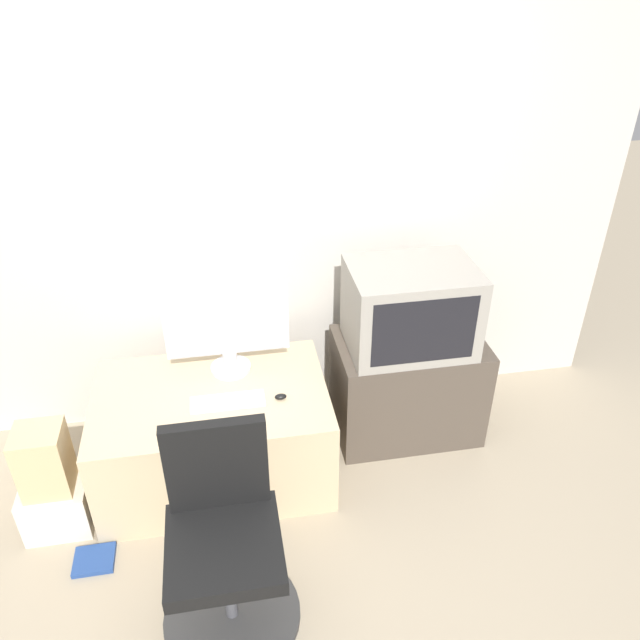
# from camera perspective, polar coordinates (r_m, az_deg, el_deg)

# --- Properties ---
(ground_plane) EXTENTS (12.00, 12.00, 0.00)m
(ground_plane) POSITION_cam_1_polar(r_m,az_deg,el_deg) (2.99, -5.47, -23.48)
(ground_plane) COLOR tan
(wall_back) EXTENTS (4.40, 0.05, 2.60)m
(wall_back) POSITION_cam_1_polar(r_m,az_deg,el_deg) (3.24, -8.95, 10.69)
(wall_back) COLOR beige
(wall_back) RESTS_ON ground_plane
(desk) EXTENTS (1.15, 0.75, 0.53)m
(desk) POSITION_cam_1_polar(r_m,az_deg,el_deg) (3.29, -9.61, -10.25)
(desk) COLOR #CCB289
(desk) RESTS_ON ground_plane
(side_stand) EXTENTS (0.79, 0.50, 0.59)m
(side_stand) POSITION_cam_1_polar(r_m,az_deg,el_deg) (3.54, 7.94, -5.99)
(side_stand) COLOR #4C4238
(side_stand) RESTS_ON ground_plane
(main_monitor) EXTENTS (0.62, 0.21, 0.48)m
(main_monitor) POSITION_cam_1_polar(r_m,az_deg,el_deg) (3.12, -8.49, -0.67)
(main_monitor) COLOR silver
(main_monitor) RESTS_ON desk
(keyboard) EXTENTS (0.36, 0.12, 0.01)m
(keyboard) POSITION_cam_1_polar(r_m,az_deg,el_deg) (3.05, -8.44, -7.38)
(keyboard) COLOR white
(keyboard) RESTS_ON desk
(mouse) EXTENTS (0.06, 0.03, 0.03)m
(mouse) POSITION_cam_1_polar(r_m,az_deg,el_deg) (3.04, -3.62, -7.01)
(mouse) COLOR black
(mouse) RESTS_ON desk
(crt_tv) EXTENTS (0.64, 0.46, 0.45)m
(crt_tv) POSITION_cam_1_polar(r_m,az_deg,el_deg) (3.22, 8.30, 1.06)
(crt_tv) COLOR gray
(crt_tv) RESTS_ON side_stand
(office_chair) EXTENTS (0.57, 0.57, 0.91)m
(office_chair) POSITION_cam_1_polar(r_m,az_deg,el_deg) (2.66, -8.67, -20.01)
(office_chair) COLOR #333333
(office_chair) RESTS_ON ground_plane
(cardboard_box_lower) EXTENTS (0.31, 0.25, 0.26)m
(cardboard_box_lower) POSITION_cam_1_polar(r_m,az_deg,el_deg) (3.35, -22.82, -15.35)
(cardboard_box_lower) COLOR beige
(cardboard_box_lower) RESTS_ON ground_plane
(cardboard_box_upper) EXTENTS (0.22, 0.20, 0.33)m
(cardboard_box_upper) POSITION_cam_1_polar(r_m,az_deg,el_deg) (3.15, -23.95, -11.63)
(cardboard_box_upper) COLOR #D1B27F
(cardboard_box_upper) RESTS_ON cardboard_box_lower
(book) EXTENTS (0.18, 0.16, 0.02)m
(book) POSITION_cam_1_polar(r_m,az_deg,el_deg) (3.23, -19.94, -19.92)
(book) COLOR navy
(book) RESTS_ON ground_plane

